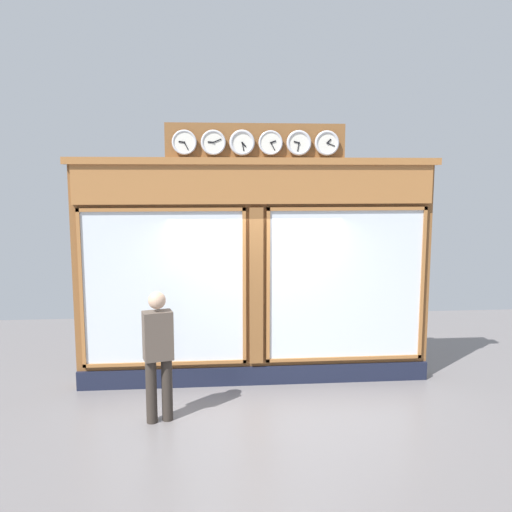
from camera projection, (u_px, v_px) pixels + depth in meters
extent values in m
plane|color=slate|center=(280.00, 487.00, 5.53)|extent=(14.00, 14.00, 0.00)
cube|color=brown|center=(255.00, 276.00, 8.21)|extent=(5.27, 0.30, 3.27)
cube|color=#191E33|center=(256.00, 376.00, 8.25)|extent=(5.27, 0.08, 0.28)
cube|color=#A56936|center=(256.00, 184.00, 7.83)|extent=(5.16, 0.08, 0.56)
cube|color=#A56936|center=(256.00, 161.00, 7.80)|extent=(5.37, 0.20, 0.10)
cube|color=silver|center=(346.00, 285.00, 8.18)|extent=(2.28, 0.02, 2.21)
cube|color=#A56936|center=(348.00, 209.00, 8.00)|extent=(2.38, 0.04, 0.05)
cube|color=#A56936|center=(344.00, 358.00, 8.32)|extent=(2.38, 0.04, 0.05)
cube|color=#A56936|center=(422.00, 284.00, 8.26)|extent=(0.05, 0.04, 2.31)
cube|color=#A56936|center=(268.00, 286.00, 8.06)|extent=(0.05, 0.04, 2.31)
cube|color=silver|center=(164.00, 288.00, 7.95)|extent=(2.28, 0.02, 2.21)
cube|color=#A56936|center=(162.00, 210.00, 7.77)|extent=(2.38, 0.04, 0.05)
cube|color=#A56936|center=(166.00, 363.00, 8.09)|extent=(2.38, 0.04, 0.05)
cube|color=#A56936|center=(81.00, 289.00, 7.83)|extent=(0.05, 0.04, 2.31)
cube|color=#A56936|center=(244.00, 287.00, 8.03)|extent=(0.05, 0.04, 2.31)
cube|color=brown|center=(256.00, 286.00, 8.05)|extent=(0.20, 0.10, 2.31)
cube|color=brown|center=(256.00, 143.00, 7.80)|extent=(2.57, 0.06, 0.55)
cylinder|color=white|center=(327.00, 143.00, 7.81)|extent=(0.29, 0.02, 0.29)
torus|color=silver|center=(327.00, 143.00, 7.81)|extent=(0.35, 0.04, 0.35)
cube|color=black|center=(329.00, 141.00, 7.80)|extent=(0.07, 0.01, 0.07)
cube|color=black|center=(331.00, 145.00, 7.80)|extent=(0.12, 0.01, 0.05)
sphere|color=black|center=(327.00, 143.00, 7.79)|extent=(0.02, 0.02, 0.02)
cylinder|color=white|center=(299.00, 143.00, 7.78)|extent=(0.29, 0.02, 0.29)
torus|color=silver|center=(299.00, 143.00, 7.77)|extent=(0.36, 0.05, 0.36)
cube|color=black|center=(296.00, 142.00, 7.76)|extent=(0.08, 0.01, 0.04)
cube|color=black|center=(298.00, 147.00, 7.77)|extent=(0.03, 0.01, 0.12)
sphere|color=black|center=(299.00, 143.00, 7.76)|extent=(0.02, 0.02, 0.02)
cylinder|color=white|center=(271.00, 143.00, 7.74)|extent=(0.29, 0.02, 0.29)
torus|color=silver|center=(271.00, 143.00, 7.74)|extent=(0.34, 0.03, 0.34)
cube|color=black|center=(273.00, 142.00, 7.73)|extent=(0.08, 0.01, 0.04)
cube|color=black|center=(273.00, 146.00, 7.74)|extent=(0.07, 0.01, 0.11)
sphere|color=black|center=(271.00, 143.00, 7.73)|extent=(0.02, 0.02, 0.02)
cylinder|color=white|center=(242.00, 143.00, 7.71)|extent=(0.29, 0.02, 0.29)
torus|color=silver|center=(242.00, 143.00, 7.70)|extent=(0.36, 0.05, 0.36)
cube|color=black|center=(244.00, 145.00, 7.70)|extent=(0.06, 0.01, 0.07)
cube|color=black|center=(243.00, 147.00, 7.70)|extent=(0.04, 0.01, 0.12)
sphere|color=black|center=(242.00, 142.00, 7.69)|extent=(0.02, 0.02, 0.02)
cylinder|color=white|center=(213.00, 142.00, 7.67)|extent=(0.29, 0.02, 0.29)
torus|color=silver|center=(213.00, 142.00, 7.67)|extent=(0.35, 0.04, 0.35)
cube|color=black|center=(211.00, 142.00, 7.66)|extent=(0.08, 0.01, 0.02)
cube|color=black|center=(217.00, 141.00, 7.66)|extent=(0.12, 0.01, 0.06)
sphere|color=black|center=(213.00, 142.00, 7.66)|extent=(0.02, 0.02, 0.02)
cylinder|color=white|center=(184.00, 142.00, 7.64)|extent=(0.29, 0.02, 0.29)
torus|color=silver|center=(184.00, 142.00, 7.64)|extent=(0.35, 0.04, 0.35)
cube|color=black|center=(181.00, 142.00, 7.62)|extent=(0.08, 0.01, 0.03)
cube|color=black|center=(186.00, 146.00, 7.64)|extent=(0.07, 0.01, 0.11)
sphere|color=black|center=(184.00, 142.00, 7.62)|extent=(0.02, 0.02, 0.02)
cylinder|color=#312A24|center=(151.00, 391.00, 6.94)|extent=(0.14, 0.14, 0.82)
cylinder|color=#312A24|center=(167.00, 389.00, 7.01)|extent=(0.14, 0.14, 0.82)
cube|color=brown|center=(158.00, 335.00, 6.88)|extent=(0.41, 0.31, 0.62)
sphere|color=tan|center=(157.00, 300.00, 6.81)|extent=(0.22, 0.22, 0.22)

